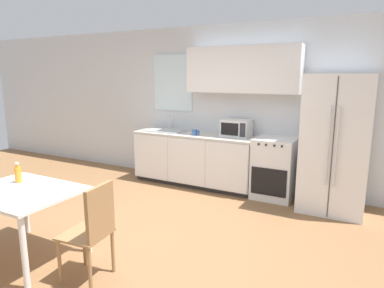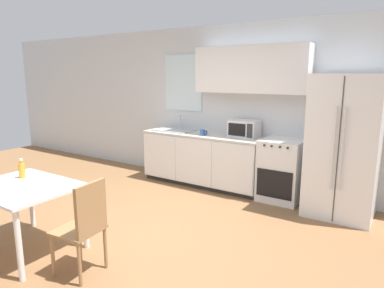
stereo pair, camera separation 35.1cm
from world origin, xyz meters
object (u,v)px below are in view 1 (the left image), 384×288
object	(u,v)px
oven_range	(274,168)
dining_table	(22,199)
coffee_mug	(195,132)
microwave	(236,128)
drink_bottle	(18,174)
dining_chair_side	(93,226)
refrigerator	(336,144)

from	to	relation	value
oven_range	dining_table	world-z (taller)	oven_range
coffee_mug	dining_table	bearing A→B (deg)	-99.83
oven_range	microwave	size ratio (longest dim) A/B	2.05
oven_range	dining_table	xyz separation A→B (m)	(-1.80, -3.00, 0.17)
oven_range	microwave	bearing A→B (deg)	171.45
dining_table	drink_bottle	world-z (taller)	drink_bottle
oven_range	dining_chair_side	xyz separation A→B (m)	(-0.86, -2.97, 0.07)
refrigerator	dining_table	size ratio (longest dim) A/B	1.67
dining_table	dining_chair_side	world-z (taller)	dining_chair_side
dining_table	drink_bottle	xyz separation A→B (m)	(-0.25, 0.15, 0.19)
refrigerator	dining_table	distance (m)	3.95
microwave	refrigerator	bearing A→B (deg)	-7.15
dining_table	oven_range	bearing A→B (deg)	58.96
coffee_mug	dining_chair_side	bearing A→B (deg)	-80.96
refrigerator	coffee_mug	world-z (taller)	refrigerator
microwave	oven_range	bearing A→B (deg)	-8.55
drink_bottle	dining_chair_side	bearing A→B (deg)	-6.04
dining_chair_side	drink_bottle	bearing A→B (deg)	78.05
coffee_mug	dining_table	size ratio (longest dim) A/B	0.11
refrigerator	coffee_mug	distance (m)	2.17
dining_chair_side	dining_table	bearing A→B (deg)	85.71
refrigerator	drink_bottle	distance (m)	4.01
dining_table	dining_chair_side	bearing A→B (deg)	1.62
microwave	drink_bottle	distance (m)	3.26
drink_bottle	coffee_mug	bearing A→B (deg)	74.51
oven_range	dining_chair_side	bearing A→B (deg)	-106.14
coffee_mug	refrigerator	bearing A→B (deg)	1.44
dining_chair_side	drink_bottle	distance (m)	1.24
coffee_mug	drink_bottle	size ratio (longest dim) A/B	0.56
dining_chair_side	drink_bottle	world-z (taller)	drink_bottle
oven_range	dining_chair_side	size ratio (longest dim) A/B	1.00
dining_table	coffee_mug	bearing A→B (deg)	80.17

